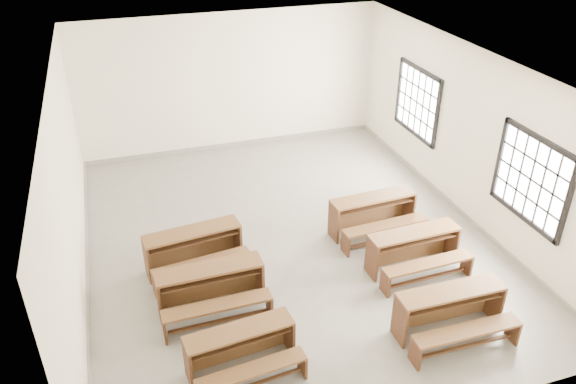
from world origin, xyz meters
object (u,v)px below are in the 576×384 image
object	(u,v)px
desk_set_1	(211,286)
desk_set_2	(194,247)
desk_set_5	(374,212)
desk_set_0	(241,348)
desk_set_3	(451,309)
desk_set_4	(414,248)

from	to	relation	value
desk_set_1	desk_set_2	size ratio (longest dim) A/B	0.96
desk_set_1	desk_set_5	world-z (taller)	same
desk_set_1	desk_set_0	bearing A→B (deg)	-84.98
desk_set_3	desk_set_4	distance (m)	1.52
desk_set_2	desk_set_5	world-z (taller)	desk_set_5
desk_set_2	desk_set_3	distance (m)	4.15
desk_set_2	desk_set_3	bearing A→B (deg)	-46.01
desk_set_1	desk_set_2	xyz separation A→B (m)	(-0.07, 1.07, -0.00)
desk_set_4	desk_set_1	bearing A→B (deg)	176.91
desk_set_4	desk_set_5	world-z (taller)	desk_set_5
desk_set_0	desk_set_3	distance (m)	3.02
desk_set_2	desk_set_3	world-z (taller)	desk_set_2
desk_set_3	desk_set_0	bearing A→B (deg)	176.53
desk_set_3	desk_set_5	bearing A→B (deg)	88.88
desk_set_2	desk_set_3	size ratio (longest dim) A/B	1.06
desk_set_3	desk_set_1	bearing A→B (deg)	154.58
desk_set_1	desk_set_5	xyz separation A→B (m)	(3.24, 1.16, -0.00)
desk_set_0	desk_set_3	xyz separation A→B (m)	(3.01, -0.23, 0.03)
desk_set_3	desk_set_4	size ratio (longest dim) A/B	1.00
desk_set_1	desk_set_4	world-z (taller)	desk_set_1
desk_set_5	desk_set_0	bearing A→B (deg)	-144.79
desk_set_0	desk_set_5	world-z (taller)	desk_set_5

